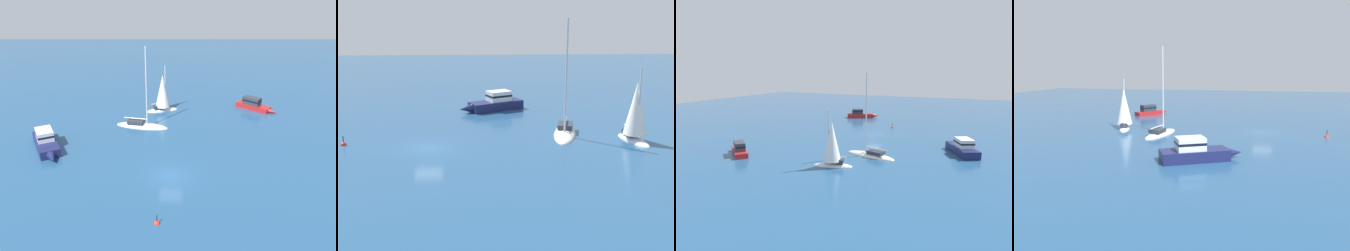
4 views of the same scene
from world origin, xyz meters
TOP-DOWN VIEW (x-y plane):
  - ground_plane at (0.00, 0.00)m, footprint 160.00×160.00m
  - ketch at (-4.04, 13.28)m, footprint 7.76×3.66m
  - sloop at (-1.16, 19.43)m, footprint 5.16×2.76m
  - powerboat_1 at (13.35, 20.17)m, footprint 5.96×5.22m
  - cabin_cruiser at (-15.49, 6.51)m, footprint 5.18×8.08m
  - channel_buoy at (-1.28, -7.91)m, footprint 0.56×0.56m

SIDE VIEW (x-z plane):
  - ground_plane at x=0.00m, z-range 0.00..0.00m
  - channel_buoy at x=-1.28m, z-range -0.57..0.60m
  - ketch at x=-4.04m, z-range -5.76..6.17m
  - powerboat_1 at x=13.35m, z-range -0.19..1.69m
  - cabin_cruiser at x=-15.49m, z-range -0.28..2.04m
  - sloop at x=-1.16m, z-range -1.23..6.37m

